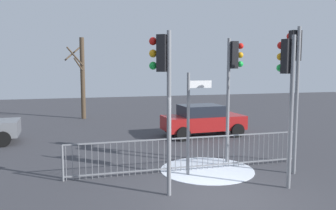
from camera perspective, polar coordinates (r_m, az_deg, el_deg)
The scene contains 10 objects.
ground_plane at distance 9.09m, azimuth 8.44°, elevation -14.70°, with size 60.00×60.00×0.00m, color #38383D.
traffic_light_foreground_right at distance 11.78m, azimuth 10.64°, elevation 5.36°, with size 0.57×0.33×4.20m.
traffic_light_foreground_left at distance 8.52m, azimuth -0.79°, elevation 4.83°, with size 0.50×0.43×4.13m.
traffic_light_mid_right at distance 9.66m, azimuth 19.20°, elevation 4.41°, with size 0.37×0.56×4.07m.
traffic_light_rear_left at distance 11.09m, azimuth 20.21°, elevation 5.93°, with size 0.33×0.57×4.43m.
direction_sign_post at distance 10.30m, azimuth 3.68°, elevation -2.19°, with size 0.79×0.10×3.09m.
pedestrian_guard_railing at distance 10.93m, azimuth 3.53°, elevation -7.99°, with size 7.68×0.11×1.07m.
car_red_far at distance 16.42m, azimuth 5.74°, elevation -2.44°, with size 3.87×2.06×1.47m.
bare_tree_left at distance 22.34m, azimuth -14.04°, elevation 4.61°, with size 1.22×2.02×5.09m.
snow_patch_kerb at distance 11.19m, azimuth 6.46°, elevation -10.58°, with size 2.96×2.96×0.01m, color silver.
Camera 1 is at (-3.55, -7.71, 3.24)m, focal length 36.85 mm.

